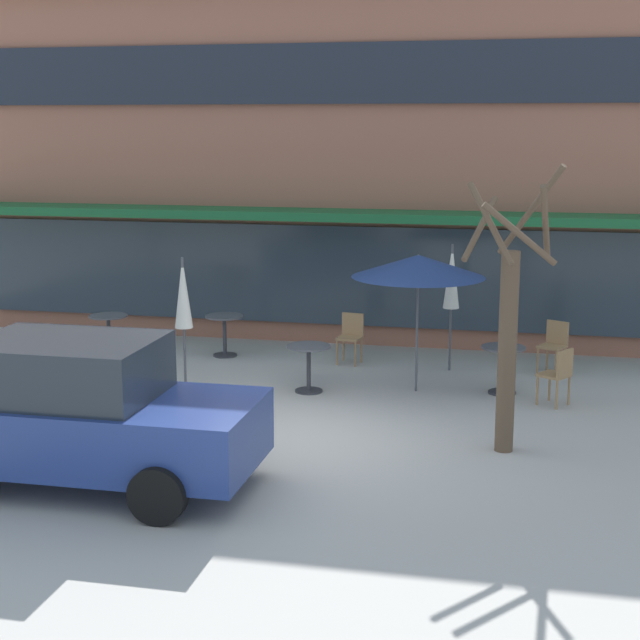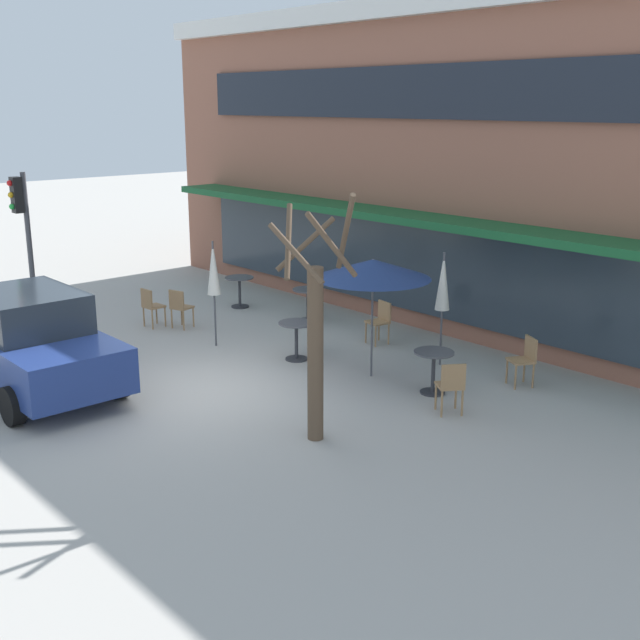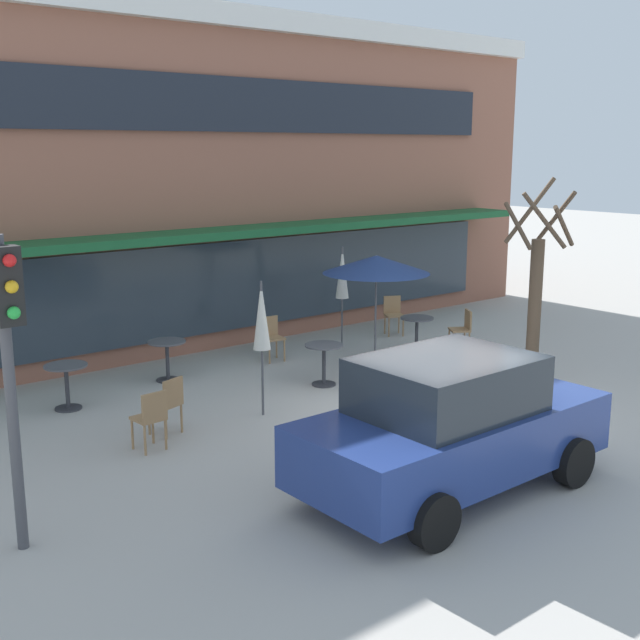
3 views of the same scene
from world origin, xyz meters
name	(u,v)px [view 2 (image 2 of 3)]	position (x,y,z in m)	size (l,w,h in m)	color
ground_plane	(195,391)	(0.00, 0.00, 0.00)	(80.00, 80.00, 0.00)	#ADA8A0
building_facade	(538,160)	(0.00, 9.96, 3.55)	(19.23, 9.10, 7.10)	#935B47
cafe_table_near_wall	(296,334)	(-0.20, 2.48, 0.52)	(0.70, 0.70, 0.76)	#333338
cafe_table_streetside	(240,287)	(-4.36, 4.10, 0.52)	(0.70, 0.70, 0.76)	#333338
cafe_table_by_tree	(308,299)	(-2.27, 4.53, 0.52)	(0.70, 0.70, 0.76)	#333338
cafe_table_mid_patio	(433,365)	(2.82, 3.06, 0.52)	(0.70, 0.70, 0.76)	#333338
patio_umbrella_green_folded	(373,269)	(1.47, 2.89, 2.02)	(2.10, 2.10, 2.20)	#4C4C51
patio_umbrella_cream_folded	(443,282)	(1.87, 4.36, 1.63)	(0.28, 0.28, 2.20)	#4C4C51
patio_umbrella_corner_open	(213,269)	(-2.03, 1.81, 1.63)	(0.28, 0.28, 2.20)	#4C4C51
cafe_chair_0	(151,305)	(-4.17, 1.53, 0.53)	(0.43, 0.43, 0.89)	#9E754C
cafe_chair_1	(451,384)	(3.66, 2.52, 0.53)	(0.55, 0.55, 0.89)	#9E754C
cafe_chair_2	(525,357)	(3.63, 4.58, 0.53)	(0.54, 0.54, 0.89)	#9E754C
cafe_chair_3	(380,319)	(0.10, 4.51, 0.53)	(0.45, 0.45, 0.89)	#9E754C
cafe_chair_4	(180,306)	(-3.66, 1.96, 0.53)	(0.51, 0.51, 0.89)	#9E754C
parked_sedan	(31,342)	(-1.92, -2.08, 0.88)	(4.20, 2.02, 1.76)	navy
street_tree	(315,333)	(2.95, 0.24, 1.66)	(1.26, 1.24, 3.72)	brown
traffic_light_pole	(23,222)	(-6.60, -0.24, 2.30)	(0.26, 0.44, 3.40)	#47474C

